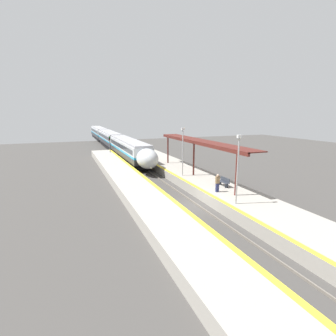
# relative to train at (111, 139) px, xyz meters

# --- Properties ---
(ground_plane) EXTENTS (120.00, 120.00, 0.00)m
(ground_plane) POSITION_rel_train_xyz_m (0.00, -42.07, -2.15)
(ground_plane) COLOR #423F3D
(rail_left) EXTENTS (0.08, 90.00, 0.15)m
(rail_left) POSITION_rel_train_xyz_m (-0.72, -42.07, -2.08)
(rail_left) COLOR slate
(rail_left) RESTS_ON ground_plane
(rail_right) EXTENTS (0.08, 90.00, 0.15)m
(rail_right) POSITION_rel_train_xyz_m (0.72, -42.07, -2.08)
(rail_right) COLOR slate
(rail_right) RESTS_ON ground_plane
(train) EXTENTS (2.92, 62.48, 3.75)m
(train) POSITION_rel_train_xyz_m (0.00, 0.00, 0.00)
(train) COLOR black
(train) RESTS_ON ground_plane
(platform_right) EXTENTS (4.90, 64.00, 1.01)m
(platform_right) POSITION_rel_train_xyz_m (4.08, -42.07, -1.65)
(platform_right) COLOR #9E998E
(platform_right) RESTS_ON ground_plane
(platform_left) EXTENTS (3.73, 64.00, 1.01)m
(platform_left) POSITION_rel_train_xyz_m (-3.50, -42.07, -1.65)
(platform_left) COLOR #9E998E
(platform_left) RESTS_ON ground_plane
(platform_bench) EXTENTS (0.44, 1.60, 0.89)m
(platform_bench) POSITION_rel_train_xyz_m (4.50, -40.50, -0.68)
(platform_bench) COLOR #2D333D
(platform_bench) RESTS_ON platform_right
(person_waiting) EXTENTS (0.36, 0.22, 1.68)m
(person_waiting) POSITION_rel_train_xyz_m (2.85, -41.92, -0.28)
(person_waiting) COLOR navy
(person_waiting) RESTS_ON platform_right
(railway_signal) EXTENTS (0.28, 0.28, 3.95)m
(railway_signal) POSITION_rel_train_xyz_m (-2.33, -13.58, 0.29)
(railway_signal) COLOR #59595E
(railway_signal) RESTS_ON ground_plane
(lamppost_near) EXTENTS (0.36, 0.20, 5.51)m
(lamppost_near) POSITION_rel_train_xyz_m (2.52, -45.23, 1.99)
(lamppost_near) COLOR #9E9EA3
(lamppost_near) RESTS_ON platform_right
(lamppost_mid) EXTENTS (0.36, 0.20, 5.51)m
(lamppost_mid) POSITION_rel_train_xyz_m (2.52, -34.90, 1.99)
(lamppost_mid) COLOR #9E9EA3
(lamppost_mid) RESTS_ON platform_right
(station_canopy) EXTENTS (2.02, 19.37, 4.04)m
(station_canopy) POSITION_rel_train_xyz_m (4.39, -35.18, 2.64)
(station_canopy) COLOR #511E19
(station_canopy) RESTS_ON platform_right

